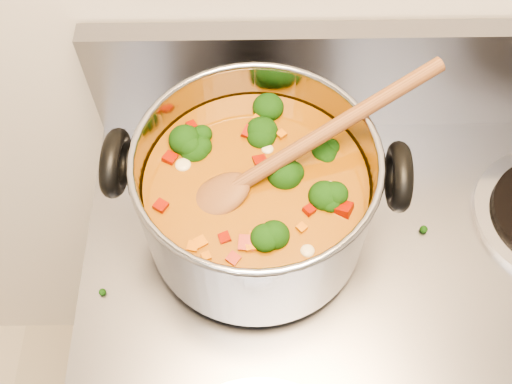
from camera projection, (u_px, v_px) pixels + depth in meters
stockpot at (255, 195)px, 0.63m from camera, size 0.32×0.26×0.16m
wooden_spoon at (275, 163)px, 0.60m from camera, size 0.29×0.16×0.11m
cooktop_crumbs at (255, 128)px, 0.78m from camera, size 0.03×0.01×0.01m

